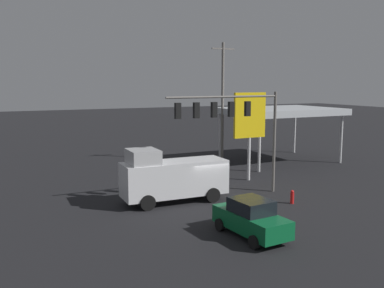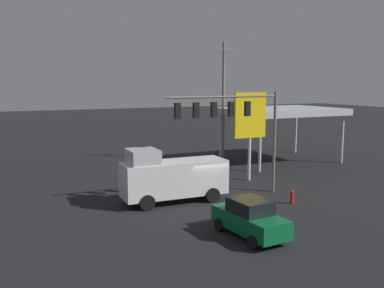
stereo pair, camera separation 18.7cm
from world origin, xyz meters
The scene contains 8 objects.
ground_plane centered at (0.00, 0.00, 0.00)m, with size 200.00×200.00×0.00m, color black.
traffic_signal_assembly centered at (-1.82, 0.26, 5.46)m, with size 8.31×0.43×7.08m.
utility_pole centered at (-7.73, -11.26, 6.02)m, with size 2.40×0.26×11.46m.
gas_station_canopy centered at (-13.05, -9.30, 4.88)m, with size 10.64×8.15×5.24m.
price_sign centered at (-5.72, -3.49, 4.94)m, with size 2.78×0.27×6.94m.
sedan_waiting centered at (1.12, 7.16, 0.95)m, with size 2.32×4.52×1.93m.
delivery_truck centered at (2.26, -0.32, 1.69)m, with size 6.86×2.72×3.58m.
fire_hydrant centered at (-4.55, 3.37, 0.44)m, with size 0.24×0.24×0.88m.
Camera 2 is at (12.64, 24.62, 7.71)m, focal length 40.00 mm.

